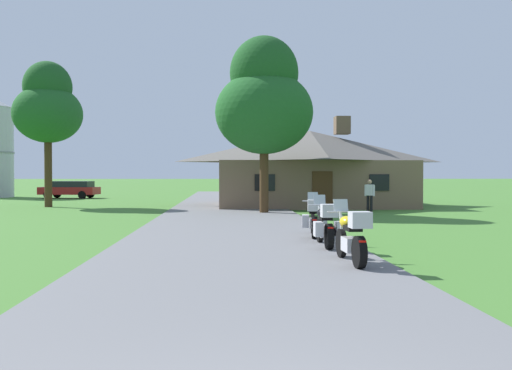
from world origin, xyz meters
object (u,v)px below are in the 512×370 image
object	(u,v)px
motorcycle_black_second_in_row	(326,225)
bystander_white_shirt_near_lodge	(370,194)
tree_by_lodge_front	(264,101)
tree_left_far	(48,106)
motorcycle_yellow_nearest_to_camera	(352,237)
motorcycle_black_farthest_in_row	(314,218)
parked_red_suv_far_left	(70,189)

from	to	relation	value
motorcycle_black_second_in_row	bystander_white_shirt_near_lodge	bearing A→B (deg)	71.38
tree_by_lodge_front	tree_left_far	size ratio (longest dim) A/B	1.01
motorcycle_yellow_nearest_to_camera	bystander_white_shirt_near_lodge	xyz separation A→B (m)	(4.73, 16.04, 0.31)
motorcycle_black_farthest_in_row	tree_by_lodge_front	size ratio (longest dim) A/B	0.24
motorcycle_yellow_nearest_to_camera	motorcycle_black_second_in_row	world-z (taller)	same
motorcycle_yellow_nearest_to_camera	motorcycle_black_farthest_in_row	size ratio (longest dim) A/B	1.00
bystander_white_shirt_near_lodge	parked_red_suv_far_left	distance (m)	26.79
motorcycle_yellow_nearest_to_camera	motorcycle_black_second_in_row	bearing A→B (deg)	89.14
bystander_white_shirt_near_lodge	parked_red_suv_far_left	xyz separation A→B (m)	(-19.94, 17.89, -0.15)
motorcycle_yellow_nearest_to_camera	motorcycle_black_farthest_in_row	bearing A→B (deg)	87.79
tree_left_far	parked_red_suv_far_left	size ratio (longest dim) A/B	1.80
motorcycle_yellow_nearest_to_camera	bystander_white_shirt_near_lodge	distance (m)	16.72
parked_red_suv_far_left	motorcycle_black_farthest_in_row	bearing A→B (deg)	-144.35
bystander_white_shirt_near_lodge	parked_red_suv_far_left	world-z (taller)	bystander_white_shirt_near_lodge
motorcycle_yellow_nearest_to_camera	tree_left_far	world-z (taller)	tree_left_far
motorcycle_yellow_nearest_to_camera	bystander_white_shirt_near_lodge	world-z (taller)	bystander_white_shirt_near_lodge
motorcycle_black_second_in_row	bystander_white_shirt_near_lodge	size ratio (longest dim) A/B	1.25
motorcycle_black_farthest_in_row	bystander_white_shirt_near_lodge	bearing A→B (deg)	74.36
bystander_white_shirt_near_lodge	tree_by_lodge_front	bearing A→B (deg)	42.09
motorcycle_yellow_nearest_to_camera	parked_red_suv_far_left	distance (m)	37.18
tree_left_far	tree_by_lodge_front	bearing A→B (deg)	-26.90
motorcycle_black_farthest_in_row	bystander_white_shirt_near_lodge	distance (m)	12.07
motorcycle_black_second_in_row	tree_left_far	world-z (taller)	tree_left_far
motorcycle_black_second_in_row	parked_red_suv_far_left	bearing A→B (deg)	116.84
bystander_white_shirt_near_lodge	tree_left_far	size ratio (longest dim) A/B	0.19
motorcycle_yellow_nearest_to_camera	tree_by_lodge_front	world-z (taller)	tree_by_lodge_front
tree_by_lodge_front	tree_left_far	xyz separation A→B (m)	(-12.40, 6.29, 0.43)
motorcycle_black_second_in_row	parked_red_suv_far_left	size ratio (longest dim) A/B	0.43
motorcycle_black_second_in_row	bystander_white_shirt_near_lodge	distance (m)	14.23
motorcycle_black_farthest_in_row	parked_red_suv_far_left	world-z (taller)	parked_red_suv_far_left
bystander_white_shirt_near_lodge	motorcycle_black_second_in_row	bearing A→B (deg)	106.84
tree_left_far	bystander_white_shirt_near_lodge	bearing A→B (deg)	-17.90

